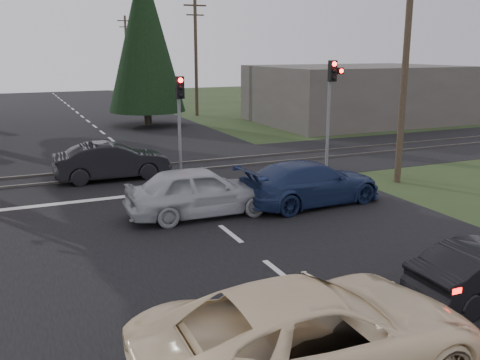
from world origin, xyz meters
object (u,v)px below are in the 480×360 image
traffic_signal_right (332,93)px  cream_coupe (313,334)px  utility_pole_near (406,61)px  utility_pole_far (127,53)px  blue_sedan (311,183)px  utility_pole_mid (196,55)px  traffic_signal_center (180,108)px  dark_car_far (112,161)px  silver_car (200,191)px

traffic_signal_right → cream_coupe: (-9.05, -13.38, -2.52)m
traffic_signal_right → utility_pole_near: utility_pole_near is taller
utility_pole_far → blue_sedan: 50.67m
traffic_signal_right → utility_pole_far: utility_pole_far is taller
utility_pole_near → utility_pole_mid: (0.00, 24.00, 0.00)m
traffic_signal_right → traffic_signal_center: bearing=169.6°
cream_coupe → blue_sedan: size_ratio=1.12×
traffic_signal_center → blue_sedan: (2.68, -5.96, -2.06)m
dark_car_far → traffic_signal_center: bearing=-96.6°
traffic_signal_right → utility_pole_near: (0.95, -3.47, 1.41)m
cream_coupe → silver_car: 9.00m
silver_car → dark_car_far: (-1.60, 6.05, -0.05)m
traffic_signal_right → cream_coupe: size_ratio=0.82×
utility_pole_near → cream_coupe: (-10.00, -9.91, -3.93)m
traffic_signal_right → silver_car: size_ratio=1.00×
traffic_signal_right → silver_car: traffic_signal_right is taller
cream_coupe → dark_car_far: size_ratio=1.26×
traffic_signal_right → dark_car_far: traffic_signal_right is taller
utility_pole_far → silver_car: bearing=-99.9°
utility_pole_mid → utility_pole_far: (0.00, 25.00, 0.00)m
traffic_signal_center → blue_sedan: bearing=-65.7°
blue_sedan → silver_car: bearing=81.1°
dark_car_far → utility_pole_near: bearing=-115.1°
traffic_signal_right → utility_pole_mid: (0.95, 20.53, 1.41)m
traffic_signal_right → blue_sedan: traffic_signal_right is taller
traffic_signal_right → dark_car_far: size_ratio=1.03×
blue_sedan → utility_pole_near: bearing=-79.8°
traffic_signal_right → utility_pole_near: 3.87m
blue_sedan → dark_car_far: size_ratio=1.13×
utility_pole_near → blue_sedan: size_ratio=1.76×
silver_car → cream_coupe: bearing=172.9°
utility_pole_mid → dark_car_far: utility_pole_mid is taller
cream_coupe → traffic_signal_center: bearing=-9.0°
utility_pole_far → traffic_signal_center: bearing=-99.6°
cream_coupe → silver_car: size_ratio=1.22×
traffic_signal_right → blue_sedan: (-3.86, -4.76, -2.57)m
traffic_signal_center → silver_car: 6.14m
traffic_signal_right → utility_pole_near: size_ratio=0.52×
utility_pole_far → cream_coupe: (-10.00, -58.91, -3.93)m
blue_sedan → traffic_signal_right: bearing=-43.8°
silver_car → blue_sedan: size_ratio=0.92×
utility_pole_mid → cream_coupe: bearing=-106.4°
utility_pole_mid → cream_coupe: size_ratio=1.57×
traffic_signal_right → blue_sedan: 6.64m
traffic_signal_right → dark_car_far: bearing=170.4°
cream_coupe → silver_car: bearing=-7.5°
utility_pole_near → silver_car: (-8.70, -1.00, -3.93)m
traffic_signal_center → utility_pole_far: (7.50, 44.32, 1.92)m
traffic_signal_center → blue_sedan: 6.85m
cream_coupe → blue_sedan: cream_coupe is taller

